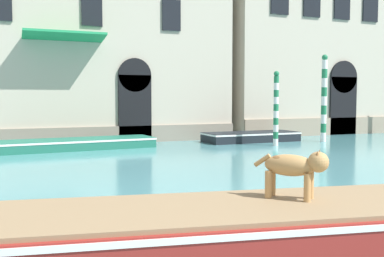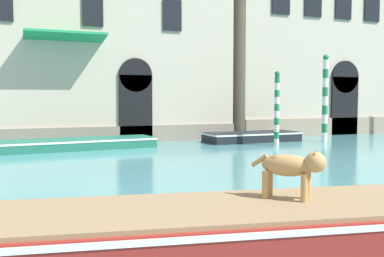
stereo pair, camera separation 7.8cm
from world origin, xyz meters
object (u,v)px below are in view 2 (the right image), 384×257
object	(u,v)px
mooring_pole_2	(325,98)
boat_moored_near_palazzo	(77,144)
boat_moored_far	(252,137)
boat_foreground	(232,230)
mooring_pole_0	(277,108)
dog_on_deck	(292,166)

from	to	relation	value
mooring_pole_2	boat_moored_near_palazzo	bearing A→B (deg)	173.90
boat_moored_far	boat_foreground	bearing A→B (deg)	-121.33
boat_moored_far	mooring_pole_0	size ratio (longest dim) A/B	1.42
mooring_pole_0	dog_on_deck	bearing A→B (deg)	-121.60
boat_foreground	mooring_pole_0	xyz separation A→B (m)	(8.35, 12.05, 1.31)
mooring_pole_2	mooring_pole_0	bearing A→B (deg)	-167.52
boat_foreground	dog_on_deck	bearing A→B (deg)	10.88
mooring_pole_2	boat_foreground	bearing A→B (deg)	-132.18
dog_on_deck	boat_moored_far	world-z (taller)	dog_on_deck
dog_on_deck	boat_moored_far	distance (m)	15.91
boat_foreground	boat_moored_near_palazzo	bearing A→B (deg)	101.49
dog_on_deck	boat_foreground	bearing A→B (deg)	-131.96
dog_on_deck	boat_moored_near_palazzo	bearing A→B (deg)	142.50
boat_moored_near_palazzo	mooring_pole_2	world-z (taller)	mooring_pole_2
boat_foreground	mooring_pole_2	world-z (taller)	mooring_pole_2
boat_moored_far	mooring_pole_0	world-z (taller)	mooring_pole_0
dog_on_deck	mooring_pole_0	distance (m)	14.15
boat_foreground	mooring_pole_0	world-z (taller)	mooring_pole_0
mooring_pole_0	boat_moored_near_palazzo	bearing A→B (deg)	167.09
dog_on_deck	boat_moored_near_palazzo	distance (m)	14.10
dog_on_deck	mooring_pole_0	xyz separation A→B (m)	(7.41, 12.04, 0.49)
dog_on_deck	boat_moored_far	size ratio (longest dim) A/B	0.18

